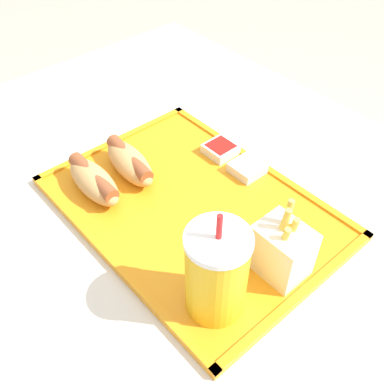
{
  "coord_description": "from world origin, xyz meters",
  "views": [
    {
      "loc": [
        -0.33,
        0.36,
        1.24
      ],
      "look_at": [
        0.05,
        0.03,
        0.76
      ],
      "focal_mm": 42.0,
      "sensor_mm": 36.0,
      "label": 1
    }
  ],
  "objects_px": {
    "soda_cup": "(216,272)",
    "fries_carton": "(282,249)",
    "hot_dog_near": "(130,162)",
    "sauce_cup_ketchup": "(220,149)",
    "sauce_cup_mayo": "(247,168)",
    "hot_dog_far": "(94,181)"
  },
  "relations": [
    {
      "from": "fries_carton",
      "to": "sauce_cup_ketchup",
      "type": "bearing_deg",
      "value": -26.04
    },
    {
      "from": "hot_dog_near",
      "to": "sauce_cup_ketchup",
      "type": "relative_size",
      "value": 2.62
    },
    {
      "from": "soda_cup",
      "to": "fries_carton",
      "type": "xyz_separation_m",
      "value": [
        -0.02,
        -0.1,
        -0.02
      ]
    },
    {
      "from": "fries_carton",
      "to": "sauce_cup_ketchup",
      "type": "distance_m",
      "value": 0.27
    },
    {
      "from": "sauce_cup_mayo",
      "to": "hot_dog_near",
      "type": "bearing_deg",
      "value": 49.55
    },
    {
      "from": "sauce_cup_ketchup",
      "to": "hot_dog_near",
      "type": "bearing_deg",
      "value": 67.95
    },
    {
      "from": "fries_carton",
      "to": "sauce_cup_ketchup",
      "type": "relative_size",
      "value": 2.28
    },
    {
      "from": "hot_dog_far",
      "to": "sauce_cup_mayo",
      "type": "xyz_separation_m",
      "value": [
        -0.13,
        -0.22,
        -0.01
      ]
    },
    {
      "from": "fries_carton",
      "to": "sauce_cup_mayo",
      "type": "xyz_separation_m",
      "value": [
        0.17,
        -0.11,
        -0.03
      ]
    },
    {
      "from": "fries_carton",
      "to": "soda_cup",
      "type": "bearing_deg",
      "value": 80.15
    },
    {
      "from": "hot_dog_near",
      "to": "sauce_cup_mayo",
      "type": "height_order",
      "value": "hot_dog_near"
    },
    {
      "from": "fries_carton",
      "to": "sauce_cup_ketchup",
      "type": "height_order",
      "value": "fries_carton"
    },
    {
      "from": "hot_dog_far",
      "to": "sauce_cup_mayo",
      "type": "relative_size",
      "value": 2.56
    },
    {
      "from": "soda_cup",
      "to": "hot_dog_near",
      "type": "bearing_deg",
      "value": -13.46
    },
    {
      "from": "soda_cup",
      "to": "hot_dog_far",
      "type": "bearing_deg",
      "value": 0.62
    },
    {
      "from": "hot_dog_near",
      "to": "sauce_cup_ketchup",
      "type": "xyz_separation_m",
      "value": [
        -0.06,
        -0.15,
        -0.01
      ]
    },
    {
      "from": "soda_cup",
      "to": "sauce_cup_ketchup",
      "type": "height_order",
      "value": "soda_cup"
    },
    {
      "from": "hot_dog_far",
      "to": "hot_dog_near",
      "type": "bearing_deg",
      "value": -90.0
    },
    {
      "from": "hot_dog_far",
      "to": "sauce_cup_ketchup",
      "type": "relative_size",
      "value": 2.56
    },
    {
      "from": "soda_cup",
      "to": "sauce_cup_ketchup",
      "type": "relative_size",
      "value": 3.25
    },
    {
      "from": "soda_cup",
      "to": "hot_dog_far",
      "type": "xyz_separation_m",
      "value": [
        0.28,
        0.0,
        -0.04
      ]
    },
    {
      "from": "soda_cup",
      "to": "sauce_cup_mayo",
      "type": "height_order",
      "value": "soda_cup"
    }
  ]
}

